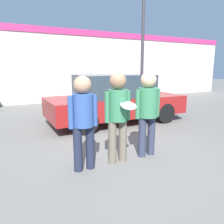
{
  "coord_description": "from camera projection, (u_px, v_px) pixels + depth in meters",
  "views": [
    {
      "loc": [
        -2.16,
        -3.76,
        1.73
      ],
      "look_at": [
        -0.3,
        -0.18,
        0.91
      ],
      "focal_mm": 35.0,
      "sensor_mm": 36.0,
      "label": 1
    }
  ],
  "objects": [
    {
      "name": "ground_plane",
      "position": [
        121.0,
        151.0,
        4.59
      ],
      "size": [
        56.0,
        56.0,
        0.0
      ],
      "primitive_type": "plane",
      "color": "#66635E"
    },
    {
      "name": "storefront_building",
      "position": [
        46.0,
        65.0,
        10.66
      ],
      "size": [
        24.0,
        0.22,
        3.64
      ],
      "color": "beige",
      "rests_on": "ground"
    },
    {
      "name": "person_left",
      "position": [
        83.0,
        116.0,
        3.61
      ],
      "size": [
        0.51,
        0.34,
        1.61
      ],
      "color": "#1E2338",
      "rests_on": "ground"
    },
    {
      "name": "person_middle_with_frisbee",
      "position": [
        118.0,
        110.0,
        3.91
      ],
      "size": [
        0.51,
        0.57,
        1.65
      ],
      "color": "#665B4C",
      "rests_on": "ground"
    },
    {
      "name": "person_right",
      "position": [
        148.0,
        107.0,
        4.21
      ],
      "size": [
        0.56,
        0.39,
        1.65
      ],
      "color": "#2D3347",
      "rests_on": "ground"
    },
    {
      "name": "parked_car_near",
      "position": [
        115.0,
        99.0,
        6.93
      ],
      "size": [
        4.29,
        1.83,
        1.52
      ],
      "color": "maroon",
      "rests_on": "ground"
    },
    {
      "name": "street_lamp",
      "position": [
        148.0,
        24.0,
        8.24
      ],
      "size": [
        1.29,
        0.35,
        5.4
      ],
      "color": "#38383D",
      "rests_on": "ground"
    }
  ]
}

